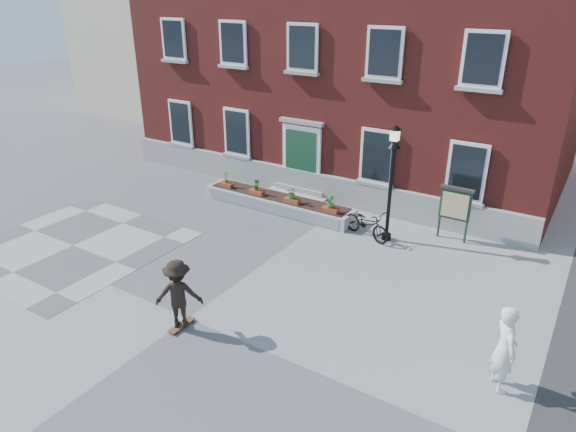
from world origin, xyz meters
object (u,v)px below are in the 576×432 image
Objects in this scene: bicycle at (367,223)px; skateboarder at (178,294)px; bystander at (505,348)px; notice_board at (455,205)px; lamp_post at (392,168)px.

skateboarder is at bearing -175.25° from bicycle.
skateboarder is (-7.13, -2.06, -0.02)m from bystander.
bystander reaches higher than skateboarder.
skateboarder is (-4.24, -8.53, -0.29)m from notice_board.
notice_board is (1.84, 1.16, -1.28)m from lamp_post.
bystander is (5.38, -5.10, 0.49)m from bicycle.
lamp_post reaches higher than notice_board.
notice_board reaches higher than skateboarder.
bicycle is 7.38m from skateboarder.
lamp_post reaches higher than bystander.
bicycle is 1.03× the size of notice_board.
bicycle is 2.94m from notice_board.
bystander reaches higher than bicycle.
bystander is at bearing 16.13° from skateboarder.
bicycle is 0.97× the size of bystander.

